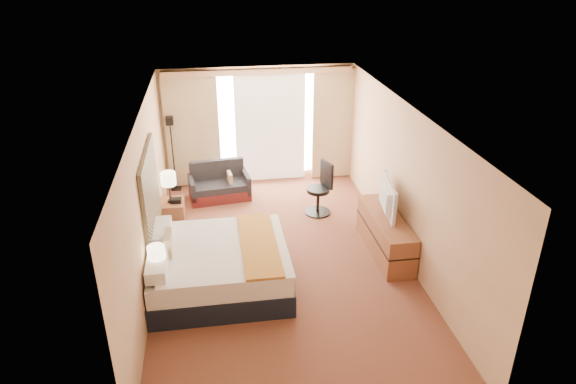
{
  "coord_description": "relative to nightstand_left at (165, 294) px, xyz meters",
  "views": [
    {
      "loc": [
        -1.03,
        -7.38,
        4.82
      ],
      "look_at": [
        0.18,
        0.4,
        1.09
      ],
      "focal_mm": 32.0,
      "sensor_mm": 36.0,
      "label": 1
    }
  ],
  "objects": [
    {
      "name": "wall_right",
      "position": [
        3.97,
        1.05,
        1.02
      ],
      "size": [
        0.02,
        7.0,
        2.6
      ],
      "primitive_type": "cube",
      "color": "#EABA8E",
      "rests_on": "ground"
    },
    {
      "name": "telephone",
      "position": [
        0.09,
        2.46,
        0.31
      ],
      "size": [
        0.21,
        0.17,
        0.08
      ],
      "primitive_type": "cube",
      "rotation": [
        0.0,
        0.0,
        -0.07
      ],
      "color": "black",
      "rests_on": "nightstand_right"
    },
    {
      "name": "headboard",
      "position": [
        -0.19,
        1.25,
        1.01
      ],
      "size": [
        0.06,
        1.85,
        1.5
      ],
      "primitive_type": "cube",
      "color": "black",
      "rests_on": "wall_left"
    },
    {
      "name": "desk_chair",
      "position": [
        2.9,
        2.69,
        0.2
      ],
      "size": [
        0.53,
        0.53,
        1.07
      ],
      "rotation": [
        0.0,
        0.0,
        0.33
      ],
      "color": "black",
      "rests_on": "floor"
    },
    {
      "name": "nightstand_right",
      "position": [
        0.0,
        2.5,
        0.0
      ],
      "size": [
        0.45,
        0.52,
        0.55
      ],
      "primitive_type": "cube",
      "color": "#985937",
      "rests_on": "floor"
    },
    {
      "name": "media_dresser",
      "position": [
        3.7,
        1.05,
        0.07
      ],
      "size": [
        0.5,
        1.8,
        0.7
      ],
      "primitive_type": "cube",
      "color": "#985937",
      "rests_on": "floor"
    },
    {
      "name": "wall_left",
      "position": [
        -0.23,
        1.05,
        1.02
      ],
      "size": [
        0.02,
        7.0,
        2.6
      ],
      "primitive_type": "cube",
      "color": "#EABA8E",
      "rests_on": "ground"
    },
    {
      "name": "bed",
      "position": [
        0.81,
        0.45,
        0.1
      ],
      "size": [
        2.1,
        1.92,
        1.02
      ],
      "color": "black",
      "rests_on": "floor"
    },
    {
      "name": "floor",
      "position": [
        1.87,
        1.05,
        -0.28
      ],
      "size": [
        4.2,
        7.0,
        0.02
      ],
      "primitive_type": "cube",
      "color": "maroon",
      "rests_on": "ground"
    },
    {
      "name": "floor_lamp",
      "position": [
        -0.03,
        4.28,
        0.9
      ],
      "size": [
        0.21,
        0.21,
        1.66
      ],
      "color": "black",
      "rests_on": "floor"
    },
    {
      "name": "tissue_box",
      "position": [
        0.05,
        -0.06,
        0.33
      ],
      "size": [
        0.12,
        0.12,
        0.1
      ],
      "primitive_type": "cube",
      "rotation": [
        0.0,
        0.0,
        0.1
      ],
      "color": "#7C9EC1",
      "rests_on": "nightstand_left"
    },
    {
      "name": "lamp_left",
      "position": [
        -0.04,
        0.02,
        0.68
      ],
      "size": [
        0.25,
        0.25,
        0.52
      ],
      "color": "black",
      "rests_on": "nightstand_left"
    },
    {
      "name": "wall_front",
      "position": [
        1.87,
        -2.45,
        1.02
      ],
      "size": [
        4.2,
        0.02,
        2.6
      ],
      "primitive_type": "cube",
      "color": "#EABA8E",
      "rests_on": "ground"
    },
    {
      "name": "television",
      "position": [
        3.65,
        1.19,
        0.72
      ],
      "size": [
        0.28,
        1.03,
        0.59
      ],
      "primitive_type": "imported",
      "rotation": [
        0.0,
        0.0,
        1.43
      ],
      "color": "black",
      "rests_on": "media_dresser"
    },
    {
      "name": "wall_back",
      "position": [
        1.87,
        4.55,
        1.02
      ],
      "size": [
        4.2,
        0.02,
        2.6
      ],
      "primitive_type": "cube",
      "color": "#EABA8E",
      "rests_on": "ground"
    },
    {
      "name": "nightstand_left",
      "position": [
        0.0,
        0.0,
        0.0
      ],
      "size": [
        0.45,
        0.52,
        0.55
      ],
      "primitive_type": "cube",
      "color": "#985937",
      "rests_on": "floor"
    },
    {
      "name": "curtains",
      "position": [
        1.87,
        4.44,
        1.13
      ],
      "size": [
        4.12,
        0.19,
        2.56
      ],
      "color": "#C9B78E",
      "rests_on": "floor"
    },
    {
      "name": "window",
      "position": [
        2.12,
        4.52,
        1.04
      ],
      "size": [
        2.3,
        0.02,
        2.3
      ],
      "primitive_type": "cube",
      "color": "white",
      "rests_on": "wall_back"
    },
    {
      "name": "loveseat",
      "position": [
        0.92,
        3.69,
        -0.02
      ],
      "size": [
        1.32,
        0.83,
        0.78
      ],
      "rotation": [
        0.0,
        0.0,
        0.13
      ],
      "color": "maroon",
      "rests_on": "floor"
    },
    {
      "name": "lamp_right",
      "position": [
        -0.01,
        2.5,
        0.73
      ],
      "size": [
        0.28,
        0.28,
        0.59
      ],
      "color": "black",
      "rests_on": "nightstand_right"
    },
    {
      "name": "ceiling",
      "position": [
        1.87,
        1.05,
        2.33
      ],
      "size": [
        4.2,
        7.0,
        0.02
      ],
      "primitive_type": "cube",
      "color": "white",
      "rests_on": "wall_back"
    }
  ]
}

